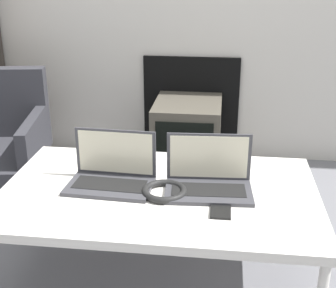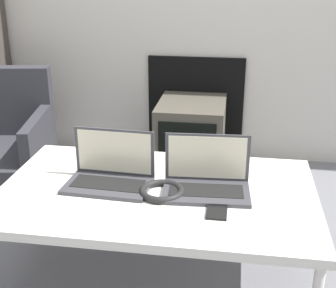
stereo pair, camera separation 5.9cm
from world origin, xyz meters
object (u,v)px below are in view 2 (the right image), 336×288
phone (217,209)px  tv (191,137)px  laptop_right (206,179)px  laptop_left (110,173)px  headphones (162,191)px

phone → tv: 1.26m
laptop_right → phone: (0.05, -0.16, -0.04)m
laptop_left → phone: 0.48m
laptop_left → headphones: size_ratio=1.95×
laptop_left → laptop_right: (0.39, -0.00, 0.00)m
laptop_right → phone: size_ratio=2.43×
laptop_left → tv: size_ratio=0.71×
tv → phone: bearing=-79.7°
laptop_right → headphones: bearing=-162.0°
tv → laptop_right: bearing=-80.9°
headphones → laptop_right: bearing=21.5°
laptop_left → headphones: (0.23, -0.07, -0.03)m
phone → tv: size_ratio=0.30×
laptop_right → laptop_left: bearing=176.5°
phone → tv: tv is taller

